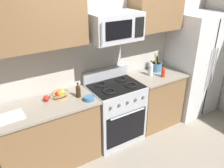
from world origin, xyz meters
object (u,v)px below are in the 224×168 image
fruit_basket (60,94)px  bottle_hot_sauce (163,72)px  microwave (115,27)px  bottle_soy (78,91)px  range_oven (115,112)px  bottle_vinegar (151,69)px  prep_bowl (89,98)px  apple_loose (46,98)px  refrigerator (194,65)px  utensil_crock (156,66)px  cutting_board (10,117)px

fruit_basket → bottle_hot_sauce: size_ratio=1.18×
microwave → bottle_soy: (-0.58, -0.04, -0.76)m
range_oven → microwave: microwave is taller
bottle_vinegar → bottle_hot_sauce: bottle_vinegar is taller
bottle_vinegar → prep_bowl: size_ratio=1.73×
range_oven → apple_loose: range_oven is taller
apple_loose → microwave: bearing=-4.8°
fruit_basket → bottle_hot_sauce: 1.62m
bottle_soy → fruit_basket: bearing=150.8°
apple_loose → bottle_vinegar: bearing=-2.5°
refrigerator → bottle_vinegar: (-0.98, 0.05, 0.12)m
bottle_vinegar → bottle_soy: bottle_vinegar is taller
microwave → prep_bowl: size_ratio=4.90×
microwave → utensil_crock: bearing=7.2°
refrigerator → cutting_board: (-3.12, -0.03, 0.01)m
bottle_hot_sauce → bottle_vinegar: bearing=130.3°
utensil_crock → fruit_basket: utensil_crock is taller
bottle_soy → apple_loose: bearing=163.3°
bottle_vinegar → bottle_hot_sauce: (0.13, -0.15, -0.03)m
utensil_crock → prep_bowl: utensil_crock is taller
microwave → prep_bowl: bearing=-159.6°
bottle_vinegar → range_oven: bearing=-177.2°
bottle_vinegar → refrigerator: bearing=-3.0°
utensil_crock → apple_loose: size_ratio=3.83×
refrigerator → prep_bowl: size_ratio=12.70×
microwave → bottle_soy: 0.96m
utensil_crock → bottle_vinegar: 0.24m
cutting_board → microwave: bearing=2.8°
bottle_soy → prep_bowl: bottle_soy is taller
utensil_crock → apple_loose: 1.88m
range_oven → apple_loose: size_ratio=13.33×
fruit_basket → prep_bowl: 0.39m
refrigerator → apple_loose: bearing=177.3°
range_oven → bottle_hot_sauce: bearing=-8.1°
refrigerator → cutting_board: 3.12m
range_oven → prep_bowl: (-0.51, -0.16, 0.46)m
apple_loose → cutting_board: size_ratio=0.27×
microwave → utensil_crock: size_ratio=2.23×
utensil_crock → fruit_basket: size_ratio=1.40×
utensil_crock → refrigerator: bearing=-11.6°
bottle_vinegar → prep_bowl: bottle_vinegar is taller
range_oven → microwave: bearing=90.1°
cutting_board → bottle_soy: bearing=2.2°
microwave → cutting_board: (-1.45, -0.07, -0.85)m
fruit_basket → apple_loose: size_ratio=2.73×
bottle_soy → cutting_board: bearing=-177.8°
range_oven → microwave: size_ratio=1.56×
fruit_basket → bottle_vinegar: bottle_vinegar is taller
bottle_hot_sauce → bottle_soy: size_ratio=0.92×
cutting_board → bottle_vinegar: 2.14m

